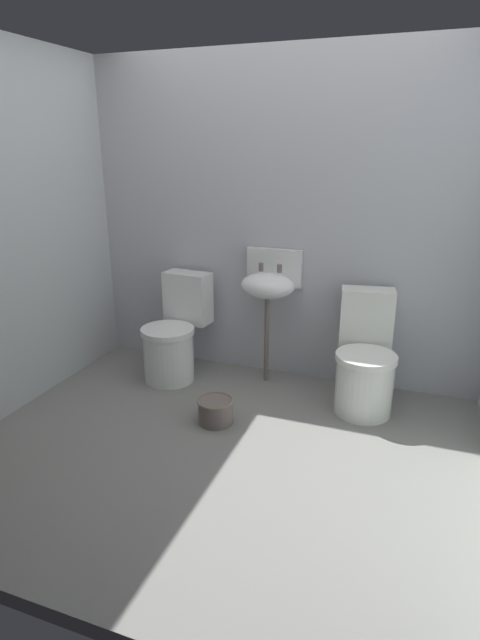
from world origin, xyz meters
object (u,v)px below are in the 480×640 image
(toilet_right, at_px, (365,363))
(sink, at_px, (269,284))
(bucket, at_px, (216,410))
(toilet_left, at_px, (175,337))

(toilet_right, xyz_separation_m, sink, (-0.75, 0.19, 0.43))
(bucket, bearing_deg, sink, 81.15)
(sink, xyz_separation_m, bucket, (-0.12, -0.75, -0.67))
(toilet_right, height_order, bucket, toilet_right)
(toilet_left, bearing_deg, sink, -158.76)
(toilet_left, relative_size, toilet_right, 1.00)
(toilet_left, distance_m, toilet_right, 1.43)
(toilet_right, relative_size, sink, 0.79)
(toilet_right, xyz_separation_m, bucket, (-0.86, -0.56, -0.24))
(sink, bearing_deg, toilet_right, -14.13)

